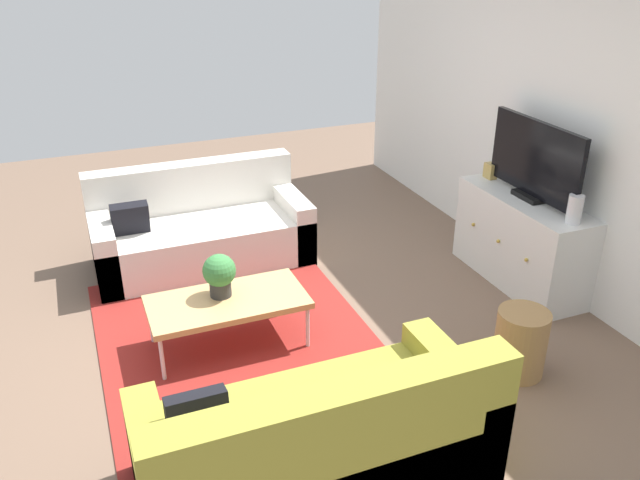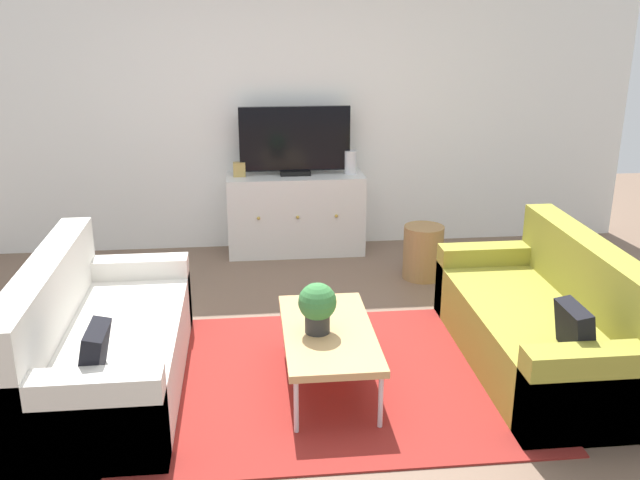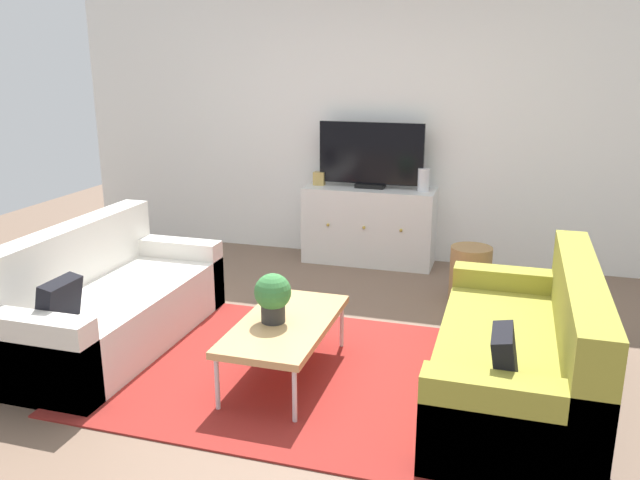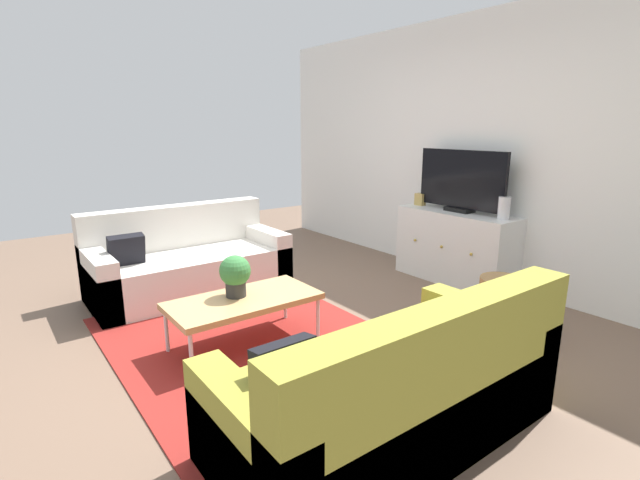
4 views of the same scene
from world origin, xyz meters
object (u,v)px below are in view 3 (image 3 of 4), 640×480
couch_right_side (529,359)px  mantel_clock (319,179)px  coffee_table (285,325)px  potted_plant (273,295)px  flat_screen_tv (371,155)px  wicker_basket (470,274)px  glass_vase (424,180)px  tv_console (369,225)px  couch_left_side (101,306)px

couch_right_side → mantel_clock: mantel_clock is taller
coffee_table → potted_plant: bearing=-159.7°
flat_screen_tv → wicker_basket: 1.55m
glass_vase → potted_plant: bearing=-102.6°
tv_console → mantel_clock: size_ratio=9.71×
potted_plant → mantel_clock: bearing=100.4°
tv_console → wicker_basket: tv_console is taller
couch_right_side → couch_left_side: bearing=180.0°
couch_right_side → coffee_table: bearing=-175.8°
tv_console → flat_screen_tv: bearing=90.0°
tv_console → mantel_clock: bearing=180.0°
coffee_table → wicker_basket: wicker_basket is taller
mantel_clock → wicker_basket: (1.54, -0.78, -0.58)m
coffee_table → tv_console: 2.48m
couch_left_side → wicker_basket: (2.43, 1.60, -0.04)m
couch_left_side → glass_vase: bearing=51.2°
couch_right_side → glass_vase: (-0.97, 2.37, 0.58)m
potted_plant → mantel_clock: size_ratio=2.39×
coffee_table → glass_vase: 2.58m
potted_plant → coffee_table: bearing=20.3°
potted_plant → glass_vase: size_ratio=1.44×
couch_right_side → coffee_table: couch_right_side is taller
tv_console → potted_plant: bearing=-91.2°
tv_console → mantel_clock: mantel_clock is taller
coffee_table → tv_console: size_ratio=0.86×
tv_console → flat_screen_tv: 0.69m
couch_right_side → mantel_clock: bearing=129.9°
couch_left_side → tv_console: 2.76m
couch_left_side → coffee_table: (1.42, -0.11, 0.07)m
couch_right_side → flat_screen_tv: 2.92m
couch_right_side → glass_vase: size_ratio=8.47×
tv_console → flat_screen_tv: flat_screen_tv is taller
coffee_table → wicker_basket: (1.02, 1.70, -0.12)m
couch_right_side → wicker_basket: (-0.44, 1.60, -0.04)m
couch_right_side → tv_console: (-1.48, 2.37, 0.10)m
couch_left_side → glass_vase: (1.91, 2.37, 0.58)m
mantel_clock → wicker_basket: mantel_clock is taller
couch_left_side → potted_plant: size_ratio=5.88×
mantel_clock → flat_screen_tv: bearing=2.2°
couch_right_side → flat_screen_tv: bearing=121.7°
couch_left_side → coffee_table: couch_left_side is taller
tv_console → flat_screen_tv: (0.00, 0.02, 0.69)m
potted_plant → tv_console: size_ratio=0.25×
couch_left_side → flat_screen_tv: flat_screen_tv is taller
coffee_table → couch_left_side: bearing=175.7°
couch_left_side → coffee_table: 1.42m
glass_vase → wicker_basket: bearing=-56.1°
couch_left_side → couch_right_side: bearing=0.0°
couch_right_side → potted_plant: 1.56m
couch_right_side → coffee_table: size_ratio=1.68×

